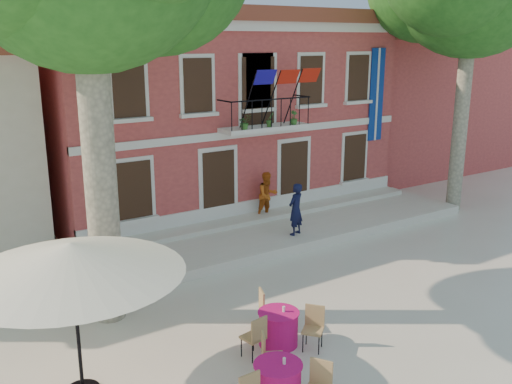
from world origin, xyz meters
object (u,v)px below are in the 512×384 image
object	(u,v)px
pedestrian_navy	(296,209)
cafe_table_0	(278,381)
patio_umbrella	(71,259)
cafe_table_1	(278,326)
pedestrian_orange	(267,195)

from	to	relation	value
pedestrian_navy	cafe_table_0	size ratio (longest dim) A/B	0.91
patio_umbrella	pedestrian_navy	xyz separation A→B (m)	(8.26, 4.29, -1.53)
cafe_table_0	cafe_table_1	distance (m)	2.04
pedestrian_orange	cafe_table_0	xyz separation A→B (m)	(-5.64, -8.52, -0.70)
pedestrian_navy	patio_umbrella	bearing A→B (deg)	6.20
cafe_table_0	pedestrian_navy	bearing A→B (deg)	50.59
pedestrian_navy	cafe_table_0	world-z (taller)	pedestrian_navy
pedestrian_navy	cafe_table_0	bearing A→B (deg)	29.32
pedestrian_navy	pedestrian_orange	distance (m)	2.00
patio_umbrella	pedestrian_navy	world-z (taller)	patio_umbrella
cafe_table_1	patio_umbrella	bearing A→B (deg)	171.64
pedestrian_navy	cafe_table_0	distance (m)	8.50
pedestrian_orange	cafe_table_1	size ratio (longest dim) A/B	0.89
patio_umbrella	pedestrian_orange	world-z (taller)	patio_umbrella
patio_umbrella	pedestrian_orange	distance (m)	10.69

